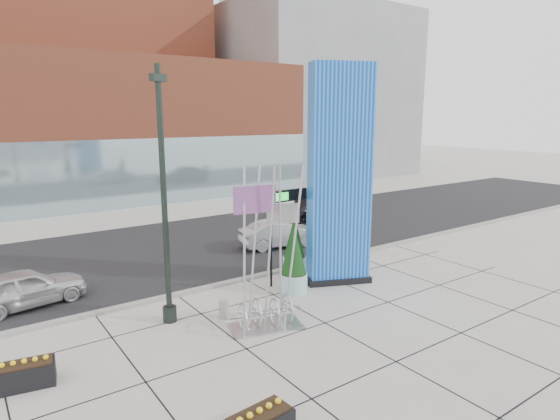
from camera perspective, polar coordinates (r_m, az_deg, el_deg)
ground at (r=15.96m, az=0.31°, el=-13.25°), size 160.00×160.00×0.00m
street_asphalt at (r=24.29m, az=-13.58°, el=-4.77°), size 80.00×12.00×0.02m
curb_edge at (r=19.08m, az=-6.77°, el=-8.88°), size 80.00×0.30×0.12m
tower_podium at (r=39.93m, az=-21.85°, el=9.00°), size 34.00×10.00×11.00m
tower_glass_front at (r=35.52m, az=-19.64°, el=4.07°), size 34.00×0.60×5.00m
building_grey_parking at (r=55.75m, az=3.02°, el=13.87°), size 20.00×18.00×18.00m
blue_pylon at (r=18.55m, az=7.26°, el=3.64°), size 2.83×2.08×8.63m
lamp_post at (r=15.22m, az=-13.82°, el=-1.48°), size 0.56×0.45×8.18m
public_art_sculpture at (r=14.94m, az=-1.71°, el=-9.31°), size 2.52×1.71×5.23m
concrete_bollard at (r=16.11m, az=-6.86°, el=-11.89°), size 0.32×0.32×0.61m
overhead_street_sign at (r=18.31m, az=0.57°, el=0.76°), size 1.79×0.21×3.81m
round_planter_east at (r=22.50m, az=9.54°, el=-3.12°), size 0.90×0.90×2.24m
round_planter_mid at (r=20.05m, az=1.78°, el=-4.37°), size 1.01×1.01×2.53m
round_planter_west at (r=17.85m, az=1.67°, el=-6.16°), size 1.07×1.07×2.68m
box_planter_north at (r=13.91m, az=-28.61°, el=-17.10°), size 1.46×0.92×0.75m
car_white_west at (r=18.97m, az=-28.63°, el=-8.39°), size 4.21×2.22×1.36m
car_silver_mid at (r=24.06m, az=0.02°, el=-2.93°), size 4.35×2.21×1.37m
car_dark_east at (r=30.69m, az=3.93°, el=0.39°), size 5.52×2.60×1.56m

